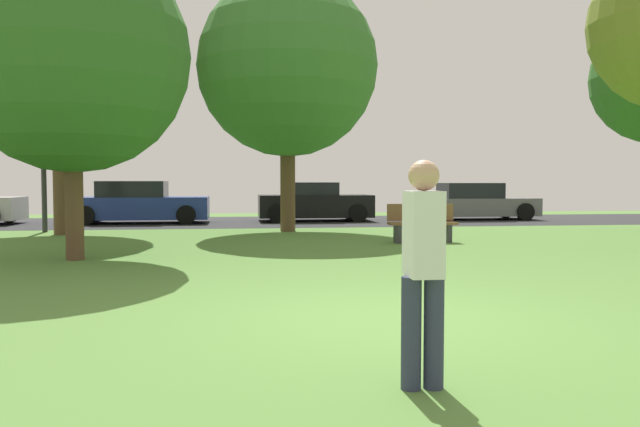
% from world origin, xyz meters
% --- Properties ---
extents(ground_plane, '(44.00, 44.00, 0.00)m').
position_xyz_m(ground_plane, '(0.00, 0.00, 0.00)').
color(ground_plane, '#547F38').
extents(road_strip, '(44.00, 6.40, 0.01)m').
position_xyz_m(road_strip, '(0.00, 16.00, 0.00)').
color(road_strip, '#28282B').
rests_on(road_strip, ground_plane).
extents(oak_tree_left, '(4.24, 4.24, 5.82)m').
position_xyz_m(oak_tree_left, '(-4.52, 5.50, 3.69)').
color(oak_tree_left, brown).
rests_on(oak_tree_left, ground_plane).
extents(oak_tree_right, '(5.32, 5.32, 7.74)m').
position_xyz_m(oak_tree_right, '(-6.22, 11.29, 5.06)').
color(oak_tree_right, brown).
rests_on(oak_tree_right, ground_plane).
extents(maple_tree_near, '(5.11, 5.11, 7.24)m').
position_xyz_m(maple_tree_near, '(-0.14, 11.61, 4.67)').
color(maple_tree_near, brown).
rests_on(maple_tree_near, ground_plane).
extents(person_bystander, '(0.30, 0.32, 1.58)m').
position_xyz_m(person_bystander, '(-0.32, -2.30, 0.86)').
color(person_bystander, '#2D334C').
rests_on(person_bystander, ground_plane).
extents(parked_car_blue, '(4.60, 2.05, 1.44)m').
position_xyz_m(parked_car_blue, '(-4.91, 15.71, 0.66)').
color(parked_car_blue, '#233893').
rests_on(parked_car_blue, ground_plane).
extents(parked_car_black, '(4.03, 2.12, 1.39)m').
position_xyz_m(parked_car_black, '(1.16, 16.17, 0.65)').
color(parked_car_black, black).
rests_on(parked_car_black, ground_plane).
extents(parked_car_grey, '(4.44, 1.94, 1.37)m').
position_xyz_m(parked_car_grey, '(7.21, 16.22, 0.62)').
color(parked_car_grey, slate).
rests_on(parked_car_grey, ground_plane).
extents(park_bench, '(1.60, 0.45, 0.90)m').
position_xyz_m(park_bench, '(2.72, 7.89, 0.46)').
color(park_bench, brown).
rests_on(park_bench, ground_plane).
extents(street_lamp_post, '(0.14, 0.14, 4.50)m').
position_xyz_m(street_lamp_post, '(-6.96, 12.20, 2.25)').
color(street_lamp_post, '#2D2D33').
rests_on(street_lamp_post, ground_plane).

